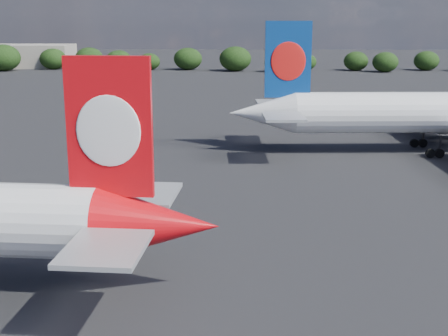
{
  "coord_description": "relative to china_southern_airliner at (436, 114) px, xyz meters",
  "views": [
    {
      "loc": [
        17.33,
        -31.34,
        18.77
      ],
      "look_at": [
        16.0,
        12.0,
        8.0
      ],
      "focal_mm": 50.0,
      "sensor_mm": 36.0,
      "label": 1
    }
  ],
  "objects": [
    {
      "name": "ground",
      "position": [
        -43.8,
        5.88,
        -5.43
      ],
      "size": [
        500.0,
        500.0,
        0.0
      ],
      "primitive_type": "plane",
      "color": "black",
      "rests_on": "ground"
    },
    {
      "name": "china_southern_airliner",
      "position": [
        0.0,
        0.0,
        0.0
      ],
      "size": [
        54.62,
        51.9,
        17.84
      ],
      "color": "white",
      "rests_on": "ground"
    },
    {
      "name": "terminal_building",
      "position": [
        -108.8,
        137.88,
        -1.43
      ],
      "size": [
        42.0,
        16.0,
        8.0
      ],
      "color": "gray",
      "rests_on": "ground"
    },
    {
      "name": "highway_sign",
      "position": [
        -61.8,
        121.88,
        -2.3
      ],
      "size": [
        6.0,
        0.3,
        4.5
      ],
      "color": "#13601F",
      "rests_on": "ground"
    },
    {
      "name": "billboard_yellow",
      "position": [
        -31.8,
        127.88,
        -1.56
      ],
      "size": [
        5.0,
        0.3,
        5.5
      ],
      "color": "gold",
      "rests_on": "ground"
    },
    {
      "name": "horizon_treeline",
      "position": [
        -51.13,
        125.67,
        -1.7
      ],
      "size": [
        203.83,
        15.52,
        9.34
      ],
      "color": "black",
      "rests_on": "ground"
    }
  ]
}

